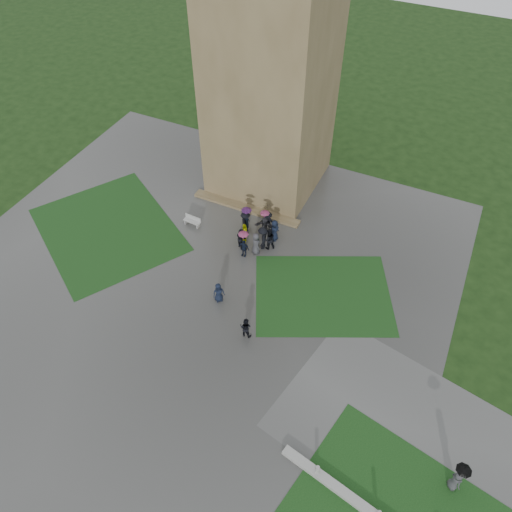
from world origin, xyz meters
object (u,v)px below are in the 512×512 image
at_px(bench, 192,221).
at_px(pedestrian_path, 458,477).
at_px(pedestrian_mid, 219,292).
at_px(tower, 271,78).
at_px(pedestrian_near, 246,327).

height_order(bench, pedestrian_path, pedestrian_path).
bearing_deg(pedestrian_mid, bench, 88.88).
relative_size(tower, bench, 12.84).
xyz_separation_m(pedestrian_mid, pedestrian_near, (2.83, -1.73, 0.00)).
bearing_deg(pedestrian_mid, tower, 55.71).
xyz_separation_m(tower, pedestrian_near, (5.24, -15.16, -8.20)).
distance_m(tower, pedestrian_path, 27.68).
height_order(bench, pedestrian_mid, pedestrian_mid).
relative_size(tower, pedestrian_path, 7.85).
xyz_separation_m(pedestrian_near, pedestrian_path, (13.37, -3.81, 0.44)).
bearing_deg(pedestrian_near, pedestrian_path, 160.92).
relative_size(tower, pedestrian_mid, 11.56).
height_order(pedestrian_mid, pedestrian_path, pedestrian_path).
bearing_deg(bench, pedestrian_mid, -42.78).
relative_size(pedestrian_near, pedestrian_path, 0.68).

